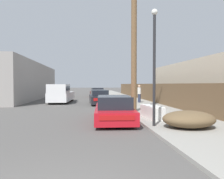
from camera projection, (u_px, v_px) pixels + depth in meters
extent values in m
cube|color=gray|center=(123.00, 98.00, 26.54)|extent=(4.20, 63.00, 0.12)
cube|color=white|center=(152.00, 112.00, 10.51)|extent=(0.80, 1.83, 0.64)
cube|color=white|center=(152.00, 106.00, 10.50)|extent=(0.77, 1.75, 0.03)
cube|color=#333335|center=(151.00, 104.00, 11.07)|extent=(0.05, 0.20, 0.02)
cube|color=gray|center=(150.00, 105.00, 10.78)|extent=(0.67, 0.13, 0.01)
cube|color=gray|center=(154.00, 106.00, 10.24)|extent=(0.67, 0.13, 0.01)
cube|color=red|center=(114.00, 112.00, 10.44)|extent=(2.20, 4.78, 0.59)
cube|color=black|center=(114.00, 102.00, 10.01)|extent=(1.77, 2.35, 0.59)
cube|color=#B21414|center=(117.00, 118.00, 8.10)|extent=(1.46, 0.13, 0.21)
cylinder|color=black|center=(99.00, 111.00, 11.85)|extent=(0.24, 0.65, 0.64)
cylinder|color=black|center=(126.00, 111.00, 11.93)|extent=(0.24, 0.65, 0.64)
cylinder|color=black|center=(97.00, 120.00, 8.96)|extent=(0.24, 0.65, 0.64)
cylinder|color=black|center=(134.00, 119.00, 9.04)|extent=(0.24, 0.65, 0.64)
cube|color=black|center=(99.00, 99.00, 19.32)|extent=(1.89, 4.72, 0.68)
cube|color=black|center=(99.00, 93.00, 19.12)|extent=(1.58, 2.66, 0.53)
cube|color=#B21414|center=(102.00, 99.00, 17.00)|extent=(1.35, 0.07, 0.24)
cylinder|color=black|center=(91.00, 99.00, 20.64)|extent=(0.22, 0.66, 0.65)
cylinder|color=black|center=(105.00, 99.00, 20.87)|extent=(0.22, 0.66, 0.65)
cylinder|color=black|center=(92.00, 102.00, 17.78)|extent=(0.22, 0.66, 0.65)
cylinder|color=black|center=(109.00, 102.00, 18.01)|extent=(0.22, 0.66, 0.65)
cube|color=#5B1E19|center=(97.00, 94.00, 29.93)|extent=(2.12, 4.18, 0.69)
cube|color=black|center=(97.00, 90.00, 29.76)|extent=(1.75, 2.37, 0.55)
cube|color=#B21414|center=(99.00, 94.00, 27.91)|extent=(1.47, 0.11, 0.24)
cylinder|color=black|center=(91.00, 95.00, 31.04)|extent=(0.23, 0.62, 0.61)
cylinder|color=black|center=(101.00, 94.00, 31.33)|extent=(0.23, 0.62, 0.61)
cylinder|color=black|center=(92.00, 95.00, 28.55)|extent=(0.23, 0.62, 0.61)
cylinder|color=black|center=(104.00, 95.00, 28.84)|extent=(0.23, 0.62, 0.61)
cube|color=silver|center=(62.00, 96.00, 20.85)|extent=(2.26, 5.38, 0.85)
cube|color=silver|center=(59.00, 89.00, 19.38)|extent=(1.95, 2.49, 0.85)
cube|color=black|center=(59.00, 88.00, 19.38)|extent=(1.98, 2.44, 0.47)
cylinder|color=black|center=(67.00, 100.00, 19.26)|extent=(0.32, 0.85, 0.83)
cylinder|color=black|center=(50.00, 100.00, 19.19)|extent=(0.32, 0.85, 0.83)
cylinder|color=black|center=(72.00, 97.00, 22.52)|extent=(0.32, 0.85, 0.83)
cylinder|color=black|center=(58.00, 97.00, 22.44)|extent=(0.32, 0.85, 0.83)
cylinder|color=brown|center=(134.00, 47.00, 13.03)|extent=(0.37, 0.37, 8.47)
cylinder|color=#232326|center=(154.00, 71.00, 8.49)|extent=(0.12, 0.12, 4.71)
sphere|color=white|center=(155.00, 12.00, 8.43)|extent=(0.26, 0.26, 0.26)
ellipsoid|color=brown|center=(189.00, 119.00, 8.21)|extent=(2.18, 1.68, 0.70)
cube|color=brown|center=(150.00, 92.00, 21.14)|extent=(0.08, 37.22, 1.84)
cube|color=gray|center=(15.00, 81.00, 26.24)|extent=(7.00, 20.62, 4.60)
cube|color=beige|center=(223.00, 84.00, 16.20)|extent=(6.00, 15.46, 3.81)
cylinder|color=#282D42|center=(139.00, 98.00, 19.55)|extent=(0.28, 0.28, 0.83)
cylinder|color=beige|center=(139.00, 91.00, 19.53)|extent=(0.34, 0.34, 0.65)
sphere|color=tan|center=(139.00, 86.00, 19.52)|extent=(0.25, 0.25, 0.25)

